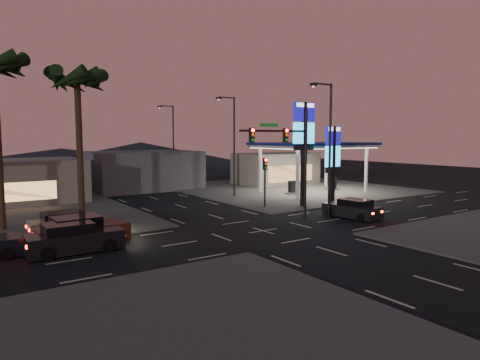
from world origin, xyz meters
TOP-DOWN VIEW (x-y plane):
  - ground at (0.00, 0.00)m, footprint 140.00×140.00m
  - corner_lot_ne at (16.00, 16.00)m, footprint 24.00×24.00m
  - gas_station at (16.00, 12.00)m, footprint 12.20×8.20m
  - convenience_store at (18.00, 21.00)m, footprint 10.00×6.00m
  - pylon_sign_tall at (8.50, 5.50)m, footprint 2.20×0.35m
  - pylon_sign_short at (11.00, 4.50)m, footprint 1.60×0.35m
  - traffic_signal_mast at (3.76, 1.99)m, footprint 6.10×0.39m
  - pedestal_signal at (5.50, 6.98)m, footprint 0.32×0.39m
  - streetlight_near at (6.79, 1.00)m, footprint 2.14×0.25m
  - streetlight_mid at (6.79, 14.00)m, footprint 2.14×0.25m
  - streetlight_far at (6.79, 28.00)m, footprint 2.14×0.25m
  - palm_a at (-9.00, 9.50)m, footprint 4.41×4.41m
  - building_far_mid at (2.00, 26.00)m, footprint 12.00×9.00m
  - hill_right at (15.00, 60.00)m, footprint 50.00×50.00m
  - hill_center at (0.00, 60.00)m, footprint 60.00×60.00m
  - car_lane_a_front at (-11.43, 1.55)m, footprint 4.96×2.12m
  - car_lane_a_mid at (-10.68, 2.96)m, footprint 5.15×2.33m
  - car_lane_b_front at (-10.85, 5.82)m, footprint 4.63×1.98m
  - suv_station at (8.30, -0.21)m, footprint 2.29×4.48m

SIDE VIEW (x-z plane):
  - ground at x=0.00m, z-range 0.00..0.00m
  - corner_lot_ne at x=16.00m, z-range 0.00..0.12m
  - suv_station at x=8.30m, z-range -0.05..1.38m
  - car_lane_b_front at x=-10.85m, z-range -0.05..1.45m
  - car_lane_a_front at x=-11.43m, z-range -0.06..1.55m
  - car_lane_a_mid at x=-10.68m, z-range -0.06..1.59m
  - convenience_store at x=18.00m, z-range 0.00..4.00m
  - hill_center at x=0.00m, z-range 0.00..4.00m
  - building_far_mid at x=2.00m, z-range 0.00..4.40m
  - hill_right at x=15.00m, z-range 0.00..5.00m
  - pedestal_signal at x=5.50m, z-range 0.77..5.07m
  - pylon_sign_short at x=11.00m, z-range 1.16..8.16m
  - gas_station at x=16.00m, z-range 2.34..7.82m
  - traffic_signal_mast at x=3.76m, z-range 1.23..9.23m
  - streetlight_near at x=6.79m, z-range 0.72..10.72m
  - streetlight_mid at x=6.79m, z-range 0.72..10.72m
  - streetlight_far at x=6.79m, z-range 0.72..10.72m
  - pylon_sign_tall at x=8.50m, z-range 1.89..10.89m
  - palm_a at x=-9.00m, z-range 4.00..14.86m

